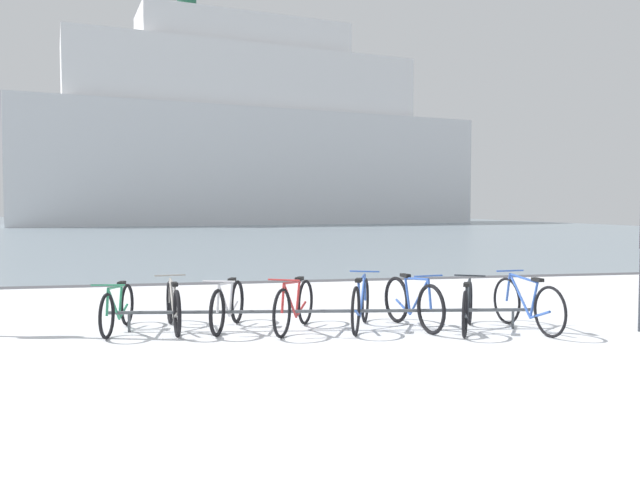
% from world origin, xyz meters
% --- Properties ---
extents(ground, '(80.00, 132.00, 0.08)m').
position_xyz_m(ground, '(0.00, 53.90, -0.04)').
color(ground, white).
extents(bike_rack, '(6.15, 0.98, 0.31)m').
position_xyz_m(bike_rack, '(-0.31, 3.92, 0.27)').
color(bike_rack, '#4C5156').
rests_on(bike_rack, ground).
extents(bicycle_0, '(0.46, 1.62, 0.74)m').
position_xyz_m(bicycle_0, '(-3.24, 4.39, 0.34)').
color(bicycle_0, black).
rests_on(bicycle_0, ground).
extents(bicycle_1, '(0.46, 1.71, 0.77)m').
position_xyz_m(bicycle_1, '(-2.45, 4.36, 0.35)').
color(bicycle_1, black).
rests_on(bicycle_1, ground).
extents(bicycle_2, '(0.67, 1.63, 0.77)m').
position_xyz_m(bicycle_2, '(-1.67, 4.26, 0.35)').
color(bicycle_2, black).
rests_on(bicycle_2, ground).
extents(bicycle_3, '(0.84, 1.56, 0.80)m').
position_xyz_m(bicycle_3, '(-0.73, 3.97, 0.36)').
color(bicycle_3, black).
rests_on(bicycle_3, ground).
extents(bicycle_4, '(0.74, 1.62, 0.82)m').
position_xyz_m(bicycle_4, '(0.25, 3.94, 0.37)').
color(bicycle_4, black).
rests_on(bicycle_4, ground).
extents(bicycle_5, '(0.50, 1.69, 0.83)m').
position_xyz_m(bicycle_5, '(1.02, 3.82, 0.37)').
color(bicycle_5, black).
rests_on(bicycle_5, ground).
extents(bicycle_6, '(0.84, 1.52, 0.77)m').
position_xyz_m(bicycle_6, '(1.73, 3.48, 0.35)').
color(bicycle_6, black).
rests_on(bicycle_6, ground).
extents(bicycle_7, '(0.46, 1.77, 0.84)m').
position_xyz_m(bicycle_7, '(2.59, 3.35, 0.38)').
color(bicycle_7, black).
rests_on(bicycle_7, ground).
extents(ferry_ship, '(49.53, 20.43, 26.84)m').
position_xyz_m(ferry_ship, '(3.99, 63.50, 9.00)').
color(ferry_ship, silver).
rests_on(ferry_ship, ground).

